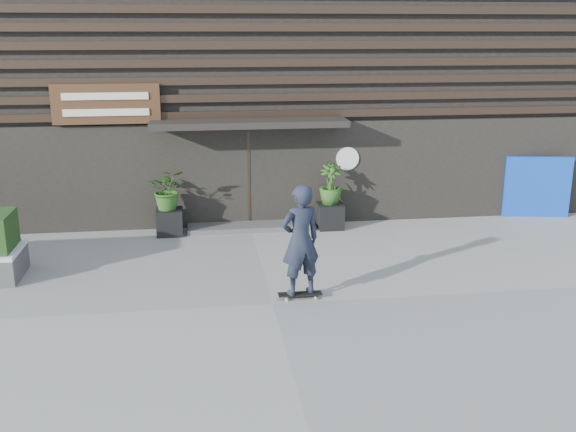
{
  "coord_description": "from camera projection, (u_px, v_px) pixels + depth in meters",
  "views": [
    {
      "loc": [
        -1.19,
        -10.62,
        4.59
      ],
      "look_at": [
        0.51,
        1.71,
        1.1
      ],
      "focal_mm": 41.3,
      "sensor_mm": 36.0,
      "label": 1
    }
  ],
  "objects": [
    {
      "name": "building",
      "position": [
        234.0,
        51.0,
        19.95
      ],
      "size": [
        18.0,
        11.0,
        8.0
      ],
      "color": "black",
      "rests_on": "ground"
    },
    {
      "name": "blue_tarp",
      "position": [
        537.0,
        187.0,
        16.76
      ],
      "size": [
        1.65,
        0.42,
        1.55
      ],
      "primitive_type": "cube",
      "rotation": [
        0.0,
        0.0,
        -0.18
      ],
      "color": "#0D3AB4",
      "rests_on": "ground"
    },
    {
      "name": "bamboo_left",
      "position": [
        168.0,
        189.0,
        15.18
      ],
      "size": [
        0.86,
        0.75,
        0.96
      ],
      "primitive_type": "imported",
      "color": "#2D591E",
      "rests_on": "planter_pot_left"
    },
    {
      "name": "ground",
      "position": [
        273.0,
        304.0,
        11.52
      ],
      "size": [
        80.0,
        80.0,
        0.0
      ],
      "primitive_type": "plane",
      "color": "gray",
      "rests_on": "ground"
    },
    {
      "name": "planter_pot_right",
      "position": [
        330.0,
        216.0,
        15.89
      ],
      "size": [
        0.6,
        0.6,
        0.6
      ],
      "primitive_type": "cube",
      "color": "black",
      "rests_on": "ground"
    },
    {
      "name": "skateboarder",
      "position": [
        300.0,
        241.0,
        11.48
      ],
      "size": [
        0.83,
        0.66,
        2.07
      ],
      "color": "black",
      "rests_on": "ground"
    },
    {
      "name": "planter_pot_left",
      "position": [
        170.0,
        222.0,
        15.39
      ],
      "size": [
        0.6,
        0.6,
        0.6
      ],
      "primitive_type": "cube",
      "color": "black",
      "rests_on": "ground"
    },
    {
      "name": "entrance_step",
      "position": [
        251.0,
        226.0,
        15.89
      ],
      "size": [
        3.0,
        0.8,
        0.12
      ],
      "primitive_type": "cube",
      "color": "#494946",
      "rests_on": "ground"
    },
    {
      "name": "bamboo_right",
      "position": [
        331.0,
        184.0,
        15.68
      ],
      "size": [
        0.54,
        0.54,
        0.96
      ],
      "primitive_type": "imported",
      "color": "#2D591E",
      "rests_on": "planter_pot_right"
    }
  ]
}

